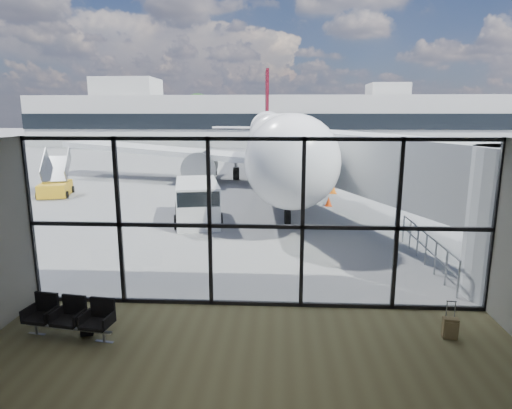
# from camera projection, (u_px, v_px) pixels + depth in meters

# --- Properties ---
(ground) EXTENTS (220.00, 220.00, 0.00)m
(ground) POSITION_uv_depth(u_px,v_px,m) (274.00, 158.00, 50.59)
(ground) COLOR slate
(ground) RESTS_ON ground
(lounge_shell) EXTENTS (12.02, 8.01, 4.51)m
(lounge_shell) POSITION_uv_depth(u_px,v_px,m) (238.00, 280.00, 6.27)
(lounge_shell) COLOR #6A6343
(lounge_shell) RESTS_ON ground
(glass_curtain_wall) EXTENTS (12.10, 0.12, 4.50)m
(glass_curtain_wall) POSITION_uv_depth(u_px,v_px,m) (256.00, 224.00, 11.04)
(glass_curtain_wall) COLOR white
(glass_curtain_wall) RESTS_ON ground
(jet_bridge) EXTENTS (8.00, 16.50, 4.33)m
(jet_bridge) POSITION_uv_depth(u_px,v_px,m) (384.00, 171.00, 17.59)
(jet_bridge) COLOR #A5A7AA
(jet_bridge) RESTS_ON ground
(apron_railing) EXTENTS (0.06, 5.46, 1.11)m
(apron_railing) POSITION_uv_depth(u_px,v_px,m) (426.00, 244.00, 14.48)
(apron_railing) COLOR gray
(apron_railing) RESTS_ON ground
(far_terminal) EXTENTS (80.00, 12.20, 11.00)m
(far_terminal) POSITION_uv_depth(u_px,v_px,m) (273.00, 120.00, 71.22)
(far_terminal) COLOR #B7B6B2
(far_terminal) RESTS_ON ground
(tree_0) EXTENTS (4.95, 4.95, 7.12)m
(tree_0) POSITION_uv_depth(u_px,v_px,m) (46.00, 117.00, 83.30)
(tree_0) COLOR #382619
(tree_0) RESTS_ON ground
(tree_1) EXTENTS (5.61, 5.61, 8.07)m
(tree_1) POSITION_uv_depth(u_px,v_px,m) (76.00, 114.00, 82.86)
(tree_1) COLOR #382619
(tree_1) RESTS_ON ground
(tree_2) EXTENTS (6.27, 6.27, 9.03)m
(tree_2) POSITION_uv_depth(u_px,v_px,m) (106.00, 110.00, 82.41)
(tree_2) COLOR #382619
(tree_2) RESTS_ON ground
(tree_3) EXTENTS (4.95, 4.95, 7.12)m
(tree_3) POSITION_uv_depth(u_px,v_px,m) (137.00, 117.00, 82.34)
(tree_3) COLOR #382619
(tree_3) RESTS_ON ground
(tree_4) EXTENTS (5.61, 5.61, 8.07)m
(tree_4) POSITION_uv_depth(u_px,v_px,m) (167.00, 114.00, 81.90)
(tree_4) COLOR #382619
(tree_4) RESTS_ON ground
(tree_5) EXTENTS (6.27, 6.27, 9.03)m
(tree_5) POSITION_uv_depth(u_px,v_px,m) (198.00, 110.00, 81.45)
(tree_5) COLOR #382619
(tree_5) RESTS_ON ground
(seating_row) EXTENTS (2.11, 0.88, 0.94)m
(seating_row) POSITION_uv_depth(u_px,v_px,m) (71.00, 315.00, 9.82)
(seating_row) COLOR gray
(seating_row) RESTS_ON ground
(backpack) EXTENTS (0.31, 0.30, 0.41)m
(backpack) POSITION_uv_depth(u_px,v_px,m) (87.00, 327.00, 9.90)
(backpack) COLOR black
(backpack) RESTS_ON ground
(suitcase) EXTENTS (0.35, 0.27, 0.88)m
(suitcase) POSITION_uv_depth(u_px,v_px,m) (450.00, 328.00, 9.73)
(suitcase) COLOR olive
(suitcase) RESTS_ON ground
(airliner) EXTENTS (33.95, 39.36, 10.14)m
(airliner) POSITION_uv_depth(u_px,v_px,m) (273.00, 140.00, 34.08)
(airliner) COLOR white
(airliner) RESTS_ON ground
(service_van) EXTENTS (2.87, 4.71, 1.91)m
(service_van) POSITION_uv_depth(u_px,v_px,m) (197.00, 201.00, 20.34)
(service_van) COLOR silver
(service_van) RESTS_ON ground
(belt_loader) EXTENTS (1.92, 4.43, 2.00)m
(belt_loader) POSITION_uv_depth(u_px,v_px,m) (205.00, 169.00, 35.23)
(belt_loader) COLOR black
(belt_loader) RESTS_ON ground
(mobile_stairs) EXTENTS (2.45, 3.65, 2.36)m
(mobile_stairs) POSITION_uv_depth(u_px,v_px,m) (56.00, 187.00, 27.00)
(mobile_stairs) COLOR gold
(mobile_stairs) RESTS_ON ground
(traffic_cone_a) EXTENTS (0.37, 0.37, 0.53)m
(traffic_cone_a) POSITION_uv_depth(u_px,v_px,m) (198.00, 215.00, 20.87)
(traffic_cone_a) COLOR orange
(traffic_cone_a) RESTS_ON ground
(traffic_cone_b) EXTENTS (0.39, 0.39, 0.55)m
(traffic_cone_b) POSITION_uv_depth(u_px,v_px,m) (328.00, 201.00, 23.96)
(traffic_cone_b) COLOR #E0400B
(traffic_cone_b) RESTS_ON ground
(traffic_cone_c) EXTENTS (0.48, 0.48, 0.69)m
(traffic_cone_c) POSITION_uv_depth(u_px,v_px,m) (333.00, 188.00, 27.83)
(traffic_cone_c) COLOR orange
(traffic_cone_c) RESTS_ON ground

